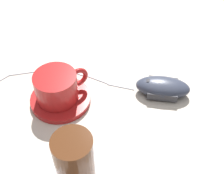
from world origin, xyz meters
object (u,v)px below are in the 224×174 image
(computer_mouse, at_px, (163,87))
(coffee_cup, at_px, (57,87))
(drinking_glass, at_px, (75,162))
(saucer, at_px, (61,99))

(computer_mouse, bearing_deg, coffee_cup, 178.11)
(drinking_glass, bearing_deg, coffee_cup, 98.49)
(coffee_cup, bearing_deg, saucer, -40.01)
(computer_mouse, relative_size, drinking_glass, 1.10)
(coffee_cup, distance_m, drinking_glass, 0.19)
(saucer, distance_m, drinking_glass, 0.19)
(computer_mouse, distance_m, drinking_glass, 0.26)
(saucer, xyz_separation_m, computer_mouse, (0.21, -0.00, 0.01))
(coffee_cup, relative_size, drinking_glass, 0.98)
(saucer, relative_size, computer_mouse, 1.00)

